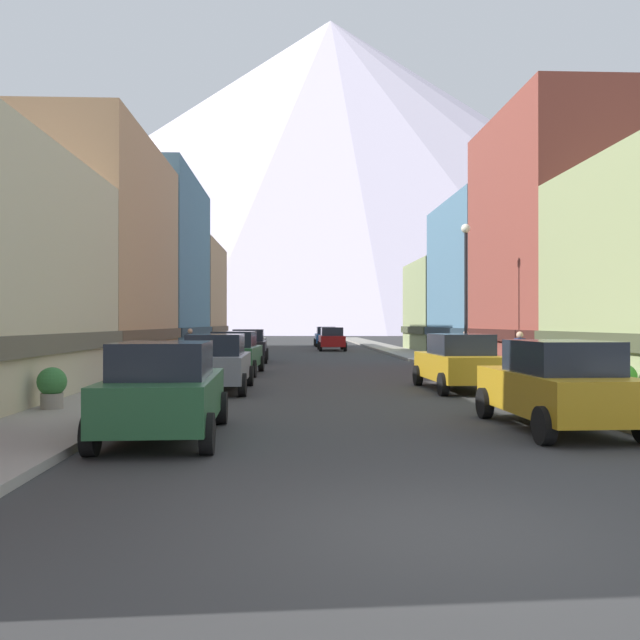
% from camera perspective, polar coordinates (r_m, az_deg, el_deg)
% --- Properties ---
extents(ground_plane, '(400.00, 400.00, 0.00)m').
position_cam_1_polar(ground_plane, '(7.15, 9.98, -17.55)').
color(ground_plane, '#333333').
extents(sidewalk_left, '(2.50, 100.00, 0.15)m').
position_cam_1_polar(sidewalk_left, '(42.00, -8.96, -3.04)').
color(sidewalk_left, gray).
rests_on(sidewalk_left, ground).
extents(sidewalk_right, '(2.50, 100.00, 0.15)m').
position_cam_1_polar(sidewalk_right, '(42.43, 8.08, -3.01)').
color(sidewalk_right, gray).
rests_on(sidewalk_right, ground).
extents(storefront_left_2, '(9.24, 12.22, 10.01)m').
position_cam_1_polar(storefront_left_2, '(31.72, -21.82, 4.67)').
color(storefront_left_2, tan).
rests_on(storefront_left_2, ground).
extents(storefront_left_3, '(6.58, 13.59, 11.31)m').
position_cam_1_polar(storefront_left_3, '(44.22, -14.42, 4.11)').
color(storefront_left_3, slate).
rests_on(storefront_left_3, ground).
extents(storefront_left_4, '(9.18, 12.34, 8.71)m').
position_cam_1_polar(storefront_left_4, '(57.51, -12.91, 1.83)').
color(storefront_left_4, tan).
rests_on(storefront_left_4, ground).
extents(storefront_right_2, '(6.99, 9.79, 11.31)m').
position_cam_1_polar(storefront_right_2, '(31.60, 20.64, 5.85)').
color(storefront_right_2, brown).
rests_on(storefront_right_2, ground).
extents(storefront_right_3, '(8.05, 10.31, 9.26)m').
position_cam_1_polar(storefront_right_3, '(41.17, 15.79, 3.03)').
color(storefront_right_3, slate).
rests_on(storefront_right_3, ground).
extents(storefront_right_4, '(10.25, 9.28, 6.64)m').
position_cam_1_polar(storefront_right_4, '(51.16, 13.40, 0.96)').
color(storefront_right_4, '#8C9966').
rests_on(storefront_right_4, ground).
extents(car_left_0, '(2.19, 4.46, 1.78)m').
position_cam_1_polar(car_left_0, '(12.72, -13.04, -5.78)').
color(car_left_0, '#265933').
rests_on(car_left_0, ground).
extents(car_left_1, '(2.07, 4.41, 1.78)m').
position_cam_1_polar(car_left_1, '(21.16, -8.76, -3.57)').
color(car_left_1, slate).
rests_on(car_left_1, ground).
extents(car_left_2, '(2.25, 4.49, 1.78)m').
position_cam_1_polar(car_left_2, '(27.94, -7.22, -2.76)').
color(car_left_2, '#265933').
rests_on(car_left_2, ground).
extents(car_left_3, '(2.13, 4.43, 1.78)m').
position_cam_1_polar(car_left_3, '(36.71, -6.06, -2.16)').
color(car_left_3, black).
rests_on(car_left_3, ground).
extents(car_right_0, '(2.16, 4.45, 1.78)m').
position_cam_1_polar(car_right_0, '(14.18, 19.48, -5.20)').
color(car_right_0, '#B28419').
rests_on(car_right_0, ground).
extents(car_right_1, '(2.20, 4.46, 1.78)m').
position_cam_1_polar(car_right_1, '(21.66, 11.68, -3.49)').
color(car_right_1, '#B28419').
rests_on(car_right_1, ground).
extents(car_driving_0, '(2.06, 4.40, 1.78)m').
position_cam_1_polar(car_driving_0, '(60.40, 0.50, -1.41)').
color(car_driving_0, '#19478C').
rests_on(car_driving_0, ground).
extents(car_driving_1, '(2.06, 4.40, 1.78)m').
position_cam_1_polar(car_driving_1, '(51.59, 0.99, -1.61)').
color(car_driving_1, '#9E1111').
rests_on(car_driving_1, ground).
extents(potted_plant_0, '(0.64, 0.64, 0.93)m').
position_cam_1_polar(potted_plant_0, '(18.83, 24.39, -4.61)').
color(potted_plant_0, '#4C4C51').
rests_on(potted_plant_0, sidewalk_right).
extents(potted_plant_1, '(0.73, 0.73, 1.11)m').
position_cam_1_polar(potted_plant_1, '(23.70, 18.55, -3.44)').
color(potted_plant_1, brown).
rests_on(potted_plant_1, sidewalk_right).
extents(potted_plant_2, '(0.67, 0.67, 0.95)m').
position_cam_1_polar(potted_plant_2, '(16.75, -21.80, -5.23)').
color(potted_plant_2, gray).
rests_on(potted_plant_2, sidewalk_left).
extents(pedestrian_0, '(0.36, 0.36, 1.71)m').
position_cam_1_polar(pedestrian_0, '(32.19, -10.97, -2.35)').
color(pedestrian_0, '#333338').
rests_on(pedestrian_0, sidewalk_left).
extents(pedestrian_1, '(0.36, 0.36, 1.69)m').
position_cam_1_polar(pedestrian_1, '(23.72, 16.60, -3.13)').
color(pedestrian_1, navy).
rests_on(pedestrian_1, sidewalk_right).
extents(pedestrian_2, '(0.36, 0.36, 1.63)m').
position_cam_1_polar(pedestrian_2, '(30.46, 12.27, -2.55)').
color(pedestrian_2, navy).
rests_on(pedestrian_2, sidewalk_right).
extents(streetlamp_right, '(0.36, 0.36, 5.86)m').
position_cam_1_polar(streetlamp_right, '(26.95, 12.27, 3.72)').
color(streetlamp_right, black).
rests_on(streetlamp_right, sidewalk_right).
extents(mountain_backdrop, '(318.09, 318.09, 122.75)m').
position_cam_1_polar(mountain_backdrop, '(273.61, 0.90, 12.27)').
color(mountain_backdrop, silver).
rests_on(mountain_backdrop, ground).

